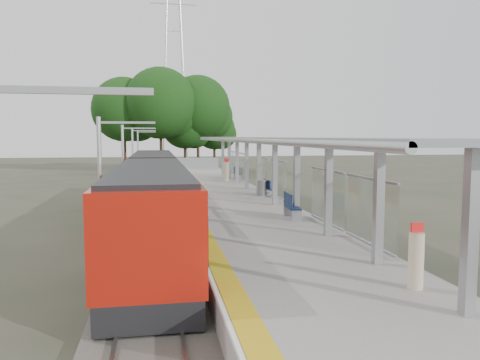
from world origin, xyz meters
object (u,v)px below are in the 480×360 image
bench_mid (269,187)px  bench_far (236,173)px  bench_near (290,205)px  train (153,189)px  info_pillar_near (416,260)px  info_pillar_far (226,171)px  litter_bin (263,188)px

bench_mid → bench_far: bench_far is taller
bench_near → bench_far: 19.94m
train → bench_near: size_ratio=15.93×
bench_mid → info_pillar_near: bearing=-94.2°
train → bench_far: train is taller
bench_near → bench_far: (0.92, 19.91, -0.07)m
bench_mid → info_pillar_near: (-0.73, -18.15, 0.18)m
info_pillar_far → info_pillar_near: bearing=-83.5°
train → litter_bin: 7.94m
bench_far → info_pillar_far: size_ratio=0.82×
train → bench_mid: train is taller
bench_mid → litter_bin: bearing=-159.2°
bench_near → litter_bin: size_ratio=1.74×
bench_mid → info_pillar_far: 10.28m
info_pillar_near → litter_bin: (0.33, 17.99, -0.21)m
bench_mid → litter_bin: bench_mid is taller
bench_far → info_pillar_near: bearing=-88.5°
bench_mid → info_pillar_far: info_pillar_far is taller
train → bench_near: train is taller
bench_far → train: bearing=-110.8°
train → bench_near: (6.17, -3.70, -0.44)m
bench_near → bench_mid: bearing=88.4°
info_pillar_near → bench_far: bearing=86.1°
train → bench_far: (7.09, 16.21, -0.51)m
bench_mid → bench_far: (-0.02, 11.84, 0.01)m
train → info_pillar_near: bearing=-65.2°
train → info_pillar_far: train is taller
bench_near → info_pillar_near: size_ratio=1.06×
bench_mid → info_pillar_far: (-1.16, 10.21, 0.28)m
bench_mid → bench_near: bearing=-98.6°
train → bench_mid: bearing=31.6°
bench_far → info_pillar_far: (-1.14, -1.63, 0.27)m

